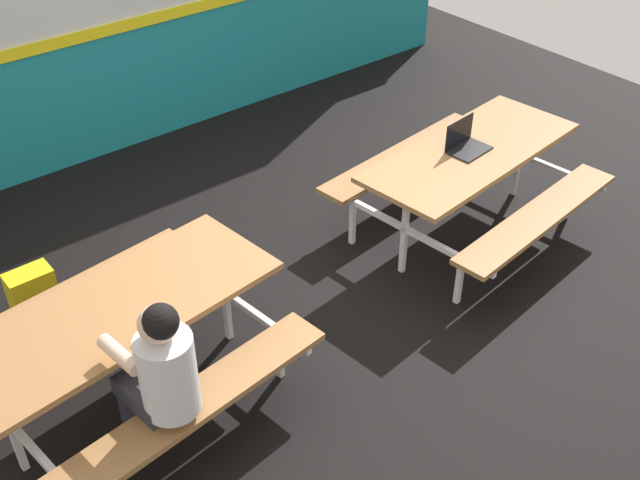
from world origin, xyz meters
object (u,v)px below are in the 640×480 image
(student_nearer, at_px, (160,372))
(backpack_dark, at_px, (34,298))
(laptop_dark, at_px, (466,144))
(picnic_table_right, at_px, (469,168))
(picnic_table_left, at_px, (123,328))

(student_nearer, bearing_deg, backpack_dark, 94.54)
(student_nearer, bearing_deg, laptop_dark, 10.64)
(laptop_dark, bearing_deg, student_nearer, -169.36)
(picnic_table_right, distance_m, laptop_dark, 0.22)
(student_nearer, bearing_deg, picnic_table_right, 9.88)
(picnic_table_right, bearing_deg, picnic_table_left, 178.97)
(student_nearer, relative_size, laptop_dark, 3.53)
(laptop_dark, height_order, backpack_dark, laptop_dark)
(picnic_table_left, distance_m, picnic_table_right, 2.90)
(picnic_table_right, relative_size, backpack_dark, 4.39)
(student_nearer, relative_size, backpack_dark, 2.74)
(student_nearer, distance_m, laptop_dark, 2.97)
(student_nearer, distance_m, backpack_dark, 1.68)
(picnic_table_left, relative_size, picnic_table_right, 1.00)
(picnic_table_left, xyz_separation_m, backpack_dark, (-0.19, 1.03, -0.36))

